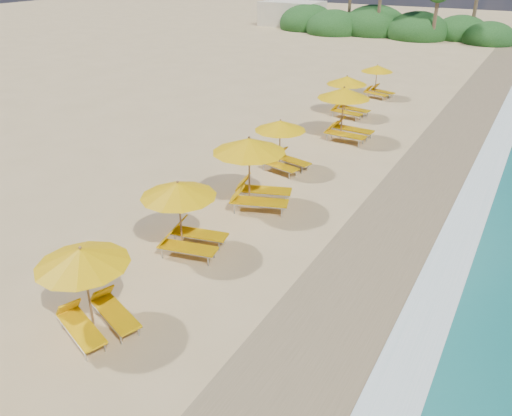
% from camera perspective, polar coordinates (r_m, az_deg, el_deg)
% --- Properties ---
extents(ground, '(160.00, 160.00, 0.00)m').
position_cam_1_polar(ground, '(16.00, 0.00, -3.84)').
color(ground, tan).
rests_on(ground, ground).
extents(wet_sand, '(4.00, 160.00, 0.01)m').
position_cam_1_polar(wet_sand, '(14.75, 13.78, -7.60)').
color(wet_sand, '#8E7554').
rests_on(wet_sand, ground).
extents(surf_foam, '(4.00, 160.00, 0.01)m').
position_cam_1_polar(surf_foam, '(14.48, 24.16, -10.05)').
color(surf_foam, white).
rests_on(surf_foam, ground).
extents(station_3, '(2.85, 2.80, 2.21)m').
position_cam_1_polar(station_3, '(12.52, -18.14, -8.22)').
color(station_3, olive).
rests_on(station_3, ground).
extents(station_4, '(2.77, 2.66, 2.28)m').
position_cam_1_polar(station_4, '(15.14, -7.91, -0.49)').
color(station_4, olive).
rests_on(station_4, ground).
extents(station_5, '(3.30, 3.23, 2.59)m').
position_cam_1_polar(station_5, '(17.69, -0.13, 4.52)').
color(station_5, olive).
rests_on(station_5, ground).
extents(station_6, '(2.61, 2.52, 2.13)m').
position_cam_1_polar(station_6, '(20.99, 3.03, 7.37)').
color(station_6, olive).
rests_on(station_6, ground).
extents(station_7, '(2.82, 2.63, 2.54)m').
position_cam_1_polar(station_7, '(24.96, 10.08, 10.70)').
color(station_7, olive).
rests_on(station_7, ground).
extents(station_8, '(2.66, 2.53, 2.23)m').
position_cam_1_polar(station_8, '(28.80, 10.31, 12.46)').
color(station_8, olive).
rests_on(station_8, ground).
extents(station_9, '(2.50, 2.42, 1.99)m').
position_cam_1_polar(station_9, '(33.31, 13.51, 13.84)').
color(station_9, olive).
rests_on(station_9, ground).
extents(treeline, '(25.80, 8.80, 9.74)m').
position_cam_1_polar(treeline, '(60.31, 13.92, 19.18)').
color(treeline, '#163D14').
rests_on(treeline, ground).
extents(beach_building, '(7.00, 5.00, 2.80)m').
position_cam_1_polar(beach_building, '(66.88, 4.06, 20.86)').
color(beach_building, beige).
rests_on(beach_building, ground).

